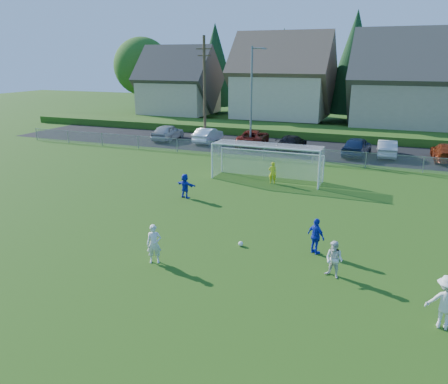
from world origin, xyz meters
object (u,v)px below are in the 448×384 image
at_px(car_a, 168,132).
at_px(car_c, 253,138).
at_px(player_white_a, 154,244).
at_px(player_white_c, 446,302).
at_px(player_white_b, 334,260).
at_px(goalkeeper, 273,173).
at_px(car_b, 208,135).
at_px(car_f, 387,148).
at_px(car_d, 292,143).
at_px(soccer_ball, 241,244).
at_px(car_g, 446,152).
at_px(soccer_goal, 268,156).
at_px(player_blue_b, 185,186).
at_px(car_e, 357,146).
at_px(player_blue_a, 316,236).

relative_size(car_a, car_c, 0.86).
distance_m(player_white_a, player_white_c, 10.56).
relative_size(player_white_b, goalkeeper, 0.99).
xyz_separation_m(car_b, car_f, (16.60, -0.39, -0.01)).
bearing_deg(goalkeeper, car_d, -102.18).
xyz_separation_m(player_white_c, goalkeeper, (-9.25, 13.80, -0.15)).
xyz_separation_m(soccer_ball, car_g, (9.83, 21.85, 0.61)).
distance_m(car_a, soccer_goal, 17.54).
height_order(player_white_b, car_a, car_a).
height_order(player_blue_b, car_e, car_e).
relative_size(player_blue_a, car_e, 0.33).
bearing_deg(soccer_goal, player_blue_b, -120.86).
bearing_deg(player_blue_a, soccer_ball, 43.23).
xyz_separation_m(car_a, car_f, (20.98, -0.18, -0.08)).
bearing_deg(car_d, car_g, -176.43).
distance_m(car_a, car_f, 20.99).
height_order(car_b, car_g, car_b).
distance_m(player_white_b, soccer_goal, 14.03).
height_order(car_f, soccer_goal, soccer_goal).
xyz_separation_m(player_white_a, car_a, (-12.96, 24.89, -0.02)).
bearing_deg(car_c, soccer_goal, 105.16).
xyz_separation_m(goalkeeper, car_a, (-14.25, 11.75, 0.06)).
bearing_deg(car_e, player_white_c, 106.98).
xyz_separation_m(soccer_ball, car_b, (-11.29, 22.29, 0.61)).
bearing_deg(car_e, soccer_goal, 69.88).
relative_size(soccer_ball, soccer_goal, 0.03).
xyz_separation_m(player_blue_a, car_c, (-9.90, 21.99, -0.03)).
distance_m(player_white_a, car_c, 25.57).
bearing_deg(player_blue_a, car_a, -13.80).
xyz_separation_m(car_d, car_f, (8.09, 0.26, 0.03)).
height_order(player_blue_b, car_f, player_blue_b).
bearing_deg(soccer_ball, car_f, 76.38).
height_order(player_white_c, player_blue_a, player_white_c).
bearing_deg(car_f, soccer_goal, 52.88).
bearing_deg(soccer_goal, player_white_b, -63.59).
relative_size(goalkeeper, soccer_goal, 0.20).
height_order(goalkeeper, car_f, goalkeeper).
bearing_deg(car_f, player_blue_a, 81.45).
bearing_deg(player_blue_b, player_white_b, 159.14).
distance_m(player_white_b, player_white_c, 4.16).
bearing_deg(car_a, player_blue_a, 128.72).
xyz_separation_m(player_white_c, car_c, (-14.53, 25.92, -0.12)).
height_order(goalkeeper, car_g, goalkeeper).
relative_size(car_a, car_b, 1.06).
xyz_separation_m(player_blue_a, player_blue_b, (-8.62, 4.96, -0.05)).
bearing_deg(player_white_a, car_c, 73.22).
height_order(goalkeeper, car_d, goalkeeper).
xyz_separation_m(player_white_a, car_e, (5.63, 24.09, -0.00)).
distance_m(player_white_c, car_d, 27.26).
relative_size(car_d, soccer_goal, 0.63).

